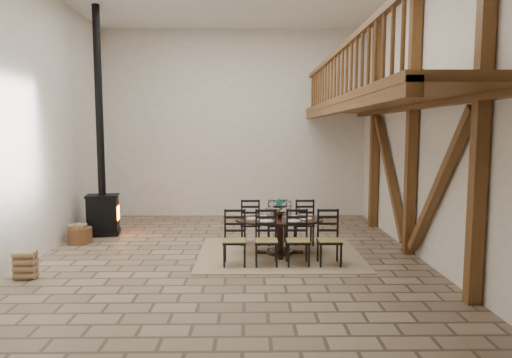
{
  "coord_description": "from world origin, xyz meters",
  "views": [
    {
      "loc": [
        0.38,
        -8.4,
        2.31
      ],
      "look_at": [
        0.51,
        0.4,
        1.39
      ],
      "focal_mm": 32.0,
      "sensor_mm": 36.0,
      "label": 1
    }
  ],
  "objects_px": {
    "log_stack": "(26,265)",
    "dining_table": "(280,237)",
    "log_basket": "(80,235)",
    "wood_stove": "(102,185)"
  },
  "relations": [
    {
      "from": "dining_table",
      "to": "log_stack",
      "type": "xyz_separation_m",
      "value": [
        -4.07,
        -1.3,
        -0.14
      ]
    },
    {
      "from": "dining_table",
      "to": "log_basket",
      "type": "height_order",
      "value": "dining_table"
    },
    {
      "from": "wood_stove",
      "to": "log_basket",
      "type": "bearing_deg",
      "value": -117.56
    },
    {
      "from": "wood_stove",
      "to": "log_stack",
      "type": "distance_m",
      "value": 3.21
    },
    {
      "from": "log_stack",
      "to": "dining_table",
      "type": "bearing_deg",
      "value": 17.75
    },
    {
      "from": "wood_stove",
      "to": "dining_table",
      "type": "bearing_deg",
      "value": -34.58
    },
    {
      "from": "dining_table",
      "to": "wood_stove",
      "type": "relative_size",
      "value": 0.41
    },
    {
      "from": "dining_table",
      "to": "log_stack",
      "type": "bearing_deg",
      "value": -162.17
    },
    {
      "from": "log_stack",
      "to": "wood_stove",
      "type": "bearing_deg",
      "value": 85.56
    },
    {
      "from": "dining_table",
      "to": "log_stack",
      "type": "height_order",
      "value": "dining_table"
    }
  ]
}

